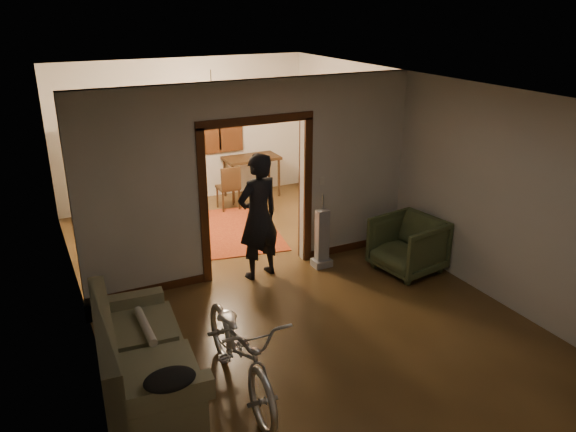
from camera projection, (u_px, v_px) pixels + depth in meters
floor at (279, 289)px, 7.87m from camera, size 5.00×8.50×0.01m
ceiling at (277, 86)px, 6.87m from camera, size 5.00×8.50×0.01m
wall_back at (185, 132)px, 10.92m from camera, size 5.00×0.02×2.80m
wall_left at (78, 226)px, 6.33m from camera, size 0.02×8.50×2.80m
wall_right at (428, 171)px, 8.40m from camera, size 0.02×8.50×2.80m
partition_wall at (255, 179)px, 7.99m from camera, size 5.00×0.14×2.80m
door_casing at (256, 199)px, 8.10m from camera, size 1.74×0.20×2.32m
far_window at (219, 121)px, 11.13m from camera, size 0.98×0.06×1.28m
chandelier at (212, 95)px, 9.12m from camera, size 0.24×0.24×0.24m
light_switch at (322, 181)px, 8.42m from camera, size 0.08×0.01×0.12m
sofa at (143, 349)px, 5.73m from camera, size 1.03×2.01×0.90m
rolled_paper at (145, 326)px, 5.99m from camera, size 0.09×0.73×0.09m
jacket at (170, 379)px, 4.91m from camera, size 0.46×0.35×0.14m
bicycle at (240, 348)px, 5.65m from camera, size 0.74×1.94×1.01m
armchair at (408, 245)px, 8.27m from camera, size 1.03×1.01×0.82m
vacuum at (322, 238)px, 8.39m from camera, size 0.31×0.26×0.91m
person at (258, 217)px, 7.93m from camera, size 0.76×0.59×1.85m
oriental_rug at (227, 231)px, 9.84m from camera, size 2.05×2.48×0.02m
locker at (123, 170)px, 10.20m from camera, size 1.00×0.74×1.79m
globe at (117, 113)px, 9.83m from camera, size 0.29×0.29×0.29m
desk at (252, 177)px, 11.48m from camera, size 1.25×0.94×0.82m
desk_chair at (228, 187)px, 10.76m from camera, size 0.48×0.48×0.87m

